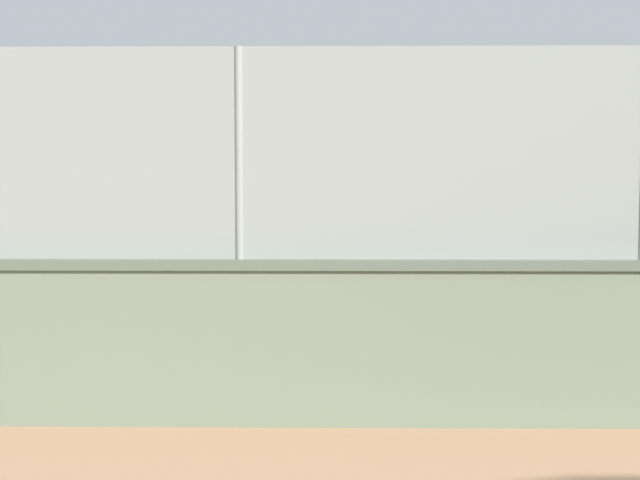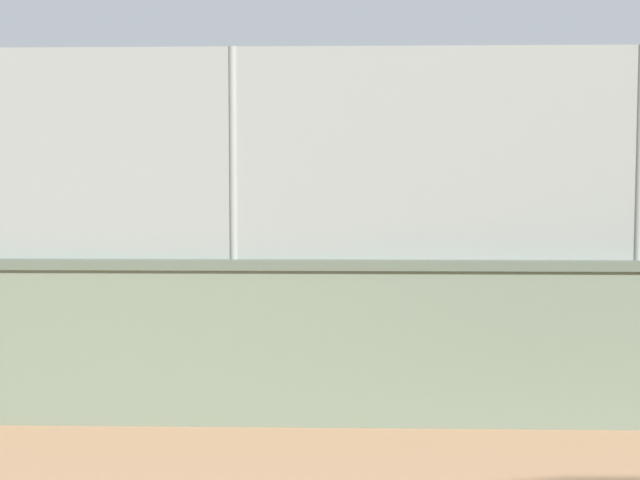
# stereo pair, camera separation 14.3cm
# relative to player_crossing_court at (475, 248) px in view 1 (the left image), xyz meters

# --- Properties ---
(ground_plane) EXTENTS (260.00, 260.00, 0.00)m
(ground_plane) POSITION_rel_player_crossing_court_xyz_m (3.22, -4.81, -0.88)
(ground_plane) COLOR tan
(perimeter_wall) EXTENTS (23.37, 0.87, 1.36)m
(perimeter_wall) POSITION_rel_player_crossing_court_xyz_m (5.05, 7.61, -0.19)
(perimeter_wall) COLOR slate
(perimeter_wall) RESTS_ON ground_plane
(fence_panel_on_wall) EXTENTS (22.97, 0.60, 1.72)m
(fence_panel_on_wall) POSITION_rel_player_crossing_court_xyz_m (5.05, 7.61, 1.34)
(fence_panel_on_wall) COLOR gray
(fence_panel_on_wall) RESTS_ON perimeter_wall
(player_crossing_court) EXTENTS (0.92, 0.97, 1.51)m
(player_crossing_court) POSITION_rel_player_crossing_court_xyz_m (0.00, 0.00, 0.00)
(player_crossing_court) COLOR black
(player_crossing_court) RESTS_ON ground_plane
(player_baseline_waiting) EXTENTS (0.84, 0.69, 1.53)m
(player_baseline_waiting) POSITION_rel_player_crossing_court_xyz_m (3.45, 5.51, 0.01)
(player_baseline_waiting) COLOR #B2B2B2
(player_baseline_waiting) RESTS_ON ground_plane
(sports_ball) EXTENTS (0.22, 0.22, 0.22)m
(sports_ball) POSITION_rel_player_crossing_court_xyz_m (-0.47, 1.86, -0.77)
(sports_ball) COLOR white
(sports_ball) RESTS_ON ground_plane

